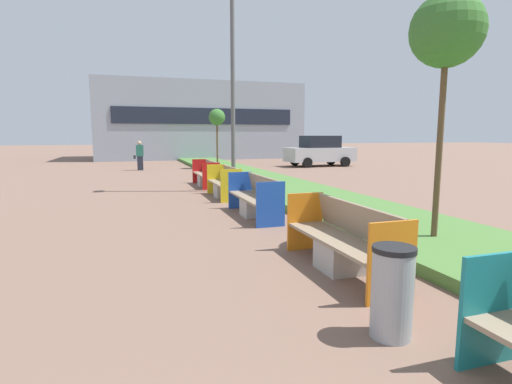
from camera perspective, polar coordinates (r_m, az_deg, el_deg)
The scene contains 12 objects.
planter_grass_strip at distance 11.27m, azimuth 8.96°, elevation -1.10°, with size 2.80×120.00×0.18m.
building_backdrop at distance 34.92m, azimuth -8.35°, elevation 9.89°, with size 16.27×8.08×6.05m.
bench_orange_frame at distance 5.69m, azimuth 12.25°, elevation -7.33°, with size 0.65×2.32×0.94m.
bench_blue_frame at distance 9.25m, azimuth -0.11°, elevation -1.22°, with size 0.65×2.35×0.94m.
bench_yellow_frame at distance 12.14m, azimuth -4.50°, elevation 0.93°, with size 0.65×1.97×0.94m.
bench_red_frame at distance 14.99m, azimuth -7.09°, elevation 2.28°, with size 0.65×2.24×0.94m.
litter_bin at distance 4.00m, azimuth 18.88°, elevation -13.35°, with size 0.40×0.40×0.87m.
street_lamp_post at distance 13.69m, azimuth -3.37°, elevation 19.06°, with size 0.24×0.44×8.19m.
sapling_tree_near at distance 7.42m, azimuth 25.60°, elevation 19.80°, with size 1.15×1.15×4.09m.
sapling_tree_far at distance 22.89m, azimuth -5.61°, elevation 10.47°, with size 0.92×0.92×3.35m.
pedestrian_walking at distance 22.54m, azimuth -16.28°, elevation 5.01°, with size 0.53×0.24×1.58m.
parked_car_distant at distance 24.87m, azimuth 9.11°, elevation 5.77°, with size 4.28×2.00×1.86m.
Camera 1 is at (-1.84, 2.08, 1.87)m, focal length 28.00 mm.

